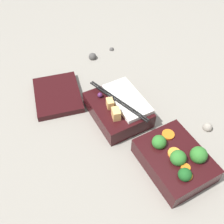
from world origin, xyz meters
name	(u,v)px	position (x,y,z in m)	size (l,w,h in m)	color
ground_plane	(145,141)	(0.00, 0.00, 0.00)	(3.00, 3.00, 0.00)	gray
bento_tray_vegetable	(175,160)	(-0.10, -0.02, 0.03)	(0.18, 0.14, 0.08)	black
bento_tray_rice	(119,108)	(0.12, 0.02, 0.03)	(0.21, 0.14, 0.08)	black
bento_lid	(58,95)	(0.28, 0.15, 0.01)	(0.18, 0.14, 0.02)	black
pebble_0	(112,49)	(0.42, -0.12, 0.00)	(0.02, 0.02, 0.02)	#474442
pebble_1	(93,57)	(0.41, -0.03, 0.01)	(0.03, 0.03, 0.03)	#474442
pebble_2	(208,127)	(-0.05, -0.18, 0.01)	(0.03, 0.03, 0.03)	gray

